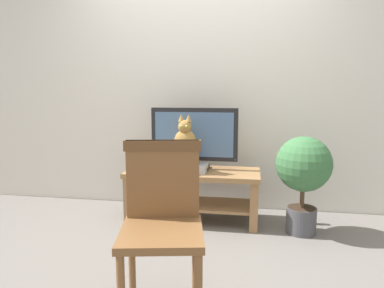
{
  "coord_description": "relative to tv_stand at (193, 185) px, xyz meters",
  "views": [
    {
      "loc": [
        0.51,
        -2.53,
        1.21
      ],
      "look_at": [
        -0.01,
        0.59,
        0.73
      ],
      "focal_mm": 33.3,
      "sensor_mm": 36.0,
      "label": 1
    }
  ],
  "objects": [
    {
      "name": "ground_plane",
      "position": [
        0.01,
        -0.64,
        -0.34
      ],
      "size": [
        12.0,
        12.0,
        0.0
      ],
      "primitive_type": "plane",
      "color": "slate"
    },
    {
      "name": "back_wall",
      "position": [
        0.01,
        0.5,
        1.06
      ],
      "size": [
        7.0,
        0.12,
        2.8
      ],
      "primitive_type": "cube",
      "color": "silver",
      "rests_on": "ground"
    },
    {
      "name": "tv_stand",
      "position": [
        0.0,
        0.0,
        0.0
      ],
      "size": [
        1.22,
        0.5,
        0.48
      ],
      "color": "olive",
      "rests_on": "ground"
    },
    {
      "name": "tv",
      "position": [
        0.0,
        0.08,
        0.44
      ],
      "size": [
        0.81,
        0.2,
        0.57
      ],
      "color": "black",
      "rests_on": "tv_stand"
    },
    {
      "name": "media_box",
      "position": [
        -0.06,
        -0.05,
        0.17
      ],
      "size": [
        0.39,
        0.23,
        0.07
      ],
      "color": "#ADADB2",
      "rests_on": "tv_stand"
    },
    {
      "name": "cat",
      "position": [
        -0.06,
        -0.06,
        0.38
      ],
      "size": [
        0.23,
        0.33,
        0.45
      ],
      "color": "olive",
      "rests_on": "media_box"
    },
    {
      "name": "wooden_chair",
      "position": [
        0.06,
        -1.39,
        0.21
      ],
      "size": [
        0.5,
        0.5,
        0.94
      ],
      "color": "brown",
      "rests_on": "ground"
    },
    {
      "name": "book_stack",
      "position": [
        -0.44,
        -0.0,
        0.21
      ],
      "size": [
        0.21,
        0.2,
        0.14
      ],
      "color": "beige",
      "rests_on": "tv_stand"
    },
    {
      "name": "potted_plant",
      "position": [
        0.96,
        -0.15,
        0.2
      ],
      "size": [
        0.46,
        0.46,
        0.83
      ],
      "color": "#47474C",
      "rests_on": "ground"
    }
  ]
}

